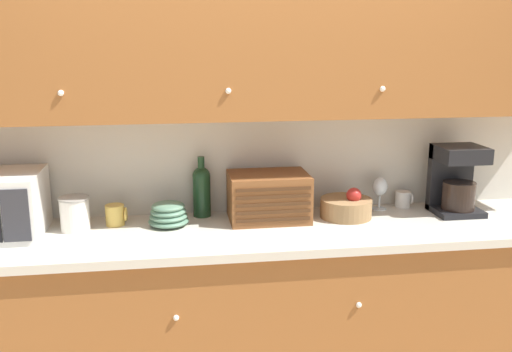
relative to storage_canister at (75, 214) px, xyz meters
The scene contains 13 objects.
wall_back 0.95m from the storage_canister, 15.69° to the left, with size 5.66×0.06×2.60m.
counter_unit 1.02m from the storage_canister, ahead, with size 3.28×0.64×0.91m.
backsplash_panel 0.90m from the storage_canister, 13.45° to the left, with size 3.26×0.01×0.52m.
upper_cabinets 1.32m from the storage_canister, ahead, with size 3.26×0.37×0.78m.
storage_canister is the anchor object (origin of this frame).
mug_blue_second 0.19m from the storage_canister, 16.44° to the left, with size 0.10×0.09×0.10m.
bowl_stack_on_counter 0.44m from the storage_canister, ahead, with size 0.20×0.20×0.12m.
wine_bottle 0.62m from the storage_canister, 12.92° to the left, with size 0.09×0.09×0.31m.
bread_box 0.93m from the storage_canister, ahead, with size 0.39×0.29×0.23m.
fruit_basket 1.33m from the storage_canister, ahead, with size 0.26×0.26×0.16m.
wine_glass 1.55m from the storage_canister, ahead, with size 0.08×0.08×0.18m.
mug 1.69m from the storage_canister, ahead, with size 0.09×0.08×0.09m.
coffee_maker 1.91m from the storage_canister, ahead, with size 0.23×0.22×0.35m.
Camera 1 is at (-0.40, -2.87, 1.79)m, focal length 40.00 mm.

